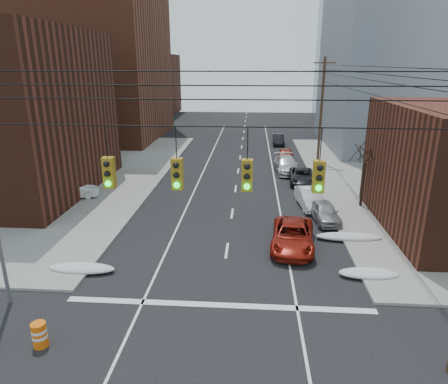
# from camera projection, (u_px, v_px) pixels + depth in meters

# --- Properties ---
(building_brick_tall) EXTENTS (24.00, 20.00, 30.00)m
(building_brick_tall) POSITION_uv_depth(u_px,v_px,m) (69.00, 27.00, 54.35)
(building_brick_tall) COLOR brown
(building_brick_tall) RESTS_ON ground
(building_brick_far) EXTENTS (22.00, 18.00, 12.00)m
(building_brick_far) POSITION_uv_depth(u_px,v_px,m) (120.00, 85.00, 81.93)
(building_brick_far) COLOR #451F14
(building_brick_far) RESTS_ON ground
(building_office) EXTENTS (22.00, 20.00, 25.00)m
(building_office) POSITION_uv_depth(u_px,v_px,m) (425.00, 44.00, 48.22)
(building_office) COLOR gray
(building_office) RESTS_ON ground
(building_glass) EXTENTS (20.00, 18.00, 22.00)m
(building_glass) POSITION_uv_depth(u_px,v_px,m) (378.00, 59.00, 73.21)
(building_glass) COLOR gray
(building_glass) RESTS_ON ground
(utility_pole_far) EXTENTS (2.20, 0.28, 11.00)m
(utility_pole_far) POSITION_uv_depth(u_px,v_px,m) (321.00, 109.00, 41.73)
(utility_pole_far) COLOR #473323
(utility_pole_far) RESTS_ON ground
(traffic_signals) EXTENTS (17.00, 0.42, 2.02)m
(traffic_signals) POSITION_uv_depth(u_px,v_px,m) (212.00, 173.00, 12.44)
(traffic_signals) COLOR black
(traffic_signals) RESTS_ON ground
(bare_tree) EXTENTS (2.09, 2.20, 4.93)m
(bare_tree) POSITION_uv_depth(u_px,v_px,m) (363.00, 178.00, 29.45)
(bare_tree) COLOR black
(bare_tree) RESTS_ON ground
(snow_nw) EXTENTS (3.50, 1.08, 0.42)m
(snow_nw) POSITION_uv_depth(u_px,v_px,m) (82.00, 268.00, 20.82)
(snow_nw) COLOR silver
(snow_nw) RESTS_ON ground
(snow_ne) EXTENTS (3.00, 1.08, 0.42)m
(snow_ne) POSITION_uv_depth(u_px,v_px,m) (369.00, 274.00, 20.30)
(snow_ne) COLOR silver
(snow_ne) RESTS_ON ground
(snow_east_far) EXTENTS (4.00, 1.08, 0.42)m
(snow_east_far) POSITION_uv_depth(u_px,v_px,m) (349.00, 237.00, 24.56)
(snow_east_far) COLOR silver
(snow_east_far) RESTS_ON ground
(red_pickup) EXTENTS (2.97, 5.47, 1.46)m
(red_pickup) POSITION_uv_depth(u_px,v_px,m) (293.00, 236.00, 23.44)
(red_pickup) COLOR maroon
(red_pickup) RESTS_ON ground
(parked_car_a) EXTENTS (2.04, 4.13, 1.35)m
(parked_car_a) POSITION_uv_depth(u_px,v_px,m) (324.00, 212.00, 27.39)
(parked_car_a) COLOR #A8A7AC
(parked_car_a) RESTS_ON ground
(parked_car_b) EXTENTS (1.97, 4.41, 1.41)m
(parked_car_b) POSITION_uv_depth(u_px,v_px,m) (310.00, 198.00, 30.08)
(parked_car_b) COLOR white
(parked_car_b) RESTS_ON ground
(parked_car_c) EXTENTS (2.34, 4.79, 1.31)m
(parked_car_c) POSITION_uv_depth(u_px,v_px,m) (302.00, 176.00, 35.98)
(parked_car_c) COLOR black
(parked_car_c) RESTS_ON ground
(parked_car_d) EXTENTS (2.59, 5.49, 1.55)m
(parked_car_d) POSITION_uv_depth(u_px,v_px,m) (287.00, 165.00, 39.58)
(parked_car_d) COLOR silver
(parked_car_d) RESTS_ON ground
(parked_car_e) EXTENTS (1.94, 4.31, 1.44)m
(parked_car_e) POSITION_uv_depth(u_px,v_px,m) (286.00, 155.00, 43.76)
(parked_car_e) COLOR maroon
(parked_car_e) RESTS_ON ground
(parked_car_f) EXTENTS (1.49, 4.16, 1.36)m
(parked_car_f) POSITION_uv_depth(u_px,v_px,m) (278.00, 139.00, 53.06)
(parked_car_f) COLOR black
(parked_car_f) RESTS_ON ground
(lot_car_a) EXTENTS (3.92, 2.38, 1.22)m
(lot_car_a) POSITION_uv_depth(u_px,v_px,m) (74.00, 191.00, 31.62)
(lot_car_a) COLOR silver
(lot_car_a) RESTS_ON sidewalk_nw
(lot_car_b) EXTENTS (6.23, 4.36, 1.58)m
(lot_car_b) POSITION_uv_depth(u_px,v_px,m) (60.00, 178.00, 34.52)
(lot_car_b) COLOR silver
(lot_car_b) RESTS_ON sidewalk_nw
(lot_car_c) EXTENTS (5.24, 2.53, 1.47)m
(lot_car_c) POSITION_uv_depth(u_px,v_px,m) (6.00, 180.00, 33.89)
(lot_car_c) COLOR black
(lot_car_c) RESTS_ON sidewalk_nw
(lot_car_d) EXTENTS (4.28, 2.52, 1.37)m
(lot_car_d) POSITION_uv_depth(u_px,v_px,m) (56.00, 175.00, 35.57)
(lot_car_d) COLOR #B4B4B9
(lot_car_d) RESTS_ON sidewalk_nw
(construction_barrel) EXTENTS (0.76, 0.76, 1.01)m
(construction_barrel) POSITION_uv_depth(u_px,v_px,m) (40.00, 334.00, 15.27)
(construction_barrel) COLOR #E85D0C
(construction_barrel) RESTS_ON ground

